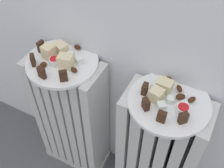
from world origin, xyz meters
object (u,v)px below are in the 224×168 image
(radiator_left, at_px, (72,118))
(jam_bowl_right, at_px, (183,109))
(jam_bowl_left, at_px, (55,61))
(fork, at_px, (150,96))
(plate_right, at_px, (169,102))
(plate_left, at_px, (62,62))
(radiator_right, at_px, (156,156))

(radiator_left, xyz_separation_m, jam_bowl_right, (0.42, -0.02, 0.34))
(radiator_left, height_order, jam_bowl_left, jam_bowl_left)
(fork, bearing_deg, jam_bowl_right, -9.46)
(plate_right, height_order, jam_bowl_right, jam_bowl_right)
(plate_left, height_order, fork, fork)
(plate_left, bearing_deg, radiator_right, 0.00)
(plate_left, relative_size, jam_bowl_right, 6.52)
(jam_bowl_right, xyz_separation_m, fork, (-0.10, 0.02, -0.01))
(plate_left, distance_m, fork, 0.32)
(radiator_right, relative_size, plate_right, 2.53)
(radiator_right, distance_m, plate_left, 0.50)
(radiator_left, relative_size, fork, 5.82)
(plate_right, distance_m, fork, 0.06)
(radiator_right, distance_m, jam_bowl_right, 0.35)
(plate_right, height_order, fork, fork)
(plate_right, bearing_deg, plate_left, 180.00)
(fork, bearing_deg, plate_left, 178.74)
(radiator_left, distance_m, fork, 0.46)
(radiator_left, bearing_deg, plate_right, 0.00)
(jam_bowl_right, bearing_deg, jam_bowl_left, 179.81)
(jam_bowl_right, bearing_deg, radiator_left, 176.74)
(jam_bowl_left, relative_size, jam_bowl_right, 0.98)
(plate_left, distance_m, jam_bowl_right, 0.43)
(radiator_left, height_order, radiator_right, same)
(plate_right, bearing_deg, jam_bowl_left, -176.65)
(radiator_right, distance_m, plate_right, 0.32)
(fork, bearing_deg, plate_right, 7.06)
(radiator_right, distance_m, jam_bowl_left, 0.52)
(jam_bowl_left, distance_m, fork, 0.33)
(radiator_right, distance_m, fork, 0.33)
(fork, bearing_deg, radiator_right, 7.06)
(plate_left, height_order, jam_bowl_right, jam_bowl_right)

